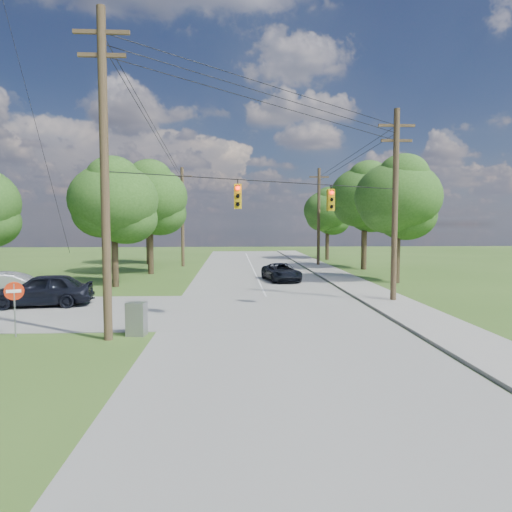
{
  "coord_description": "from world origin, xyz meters",
  "views": [
    {
      "loc": [
        0.02,
        -16.55,
        4.29
      ],
      "look_at": [
        1.14,
        5.0,
        2.78
      ],
      "focal_mm": 32.0,
      "sensor_mm": 36.0,
      "label": 1
    }
  ],
  "objects": [
    {
      "name": "pole_sw",
      "position": [
        -4.6,
        0.4,
        6.23
      ],
      "size": [
        2.0,
        0.32,
        12.0
      ],
      "color": "#4D3C28",
      "rests_on": "ground"
    },
    {
      "name": "tree_e_near",
      "position": [
        12.0,
        16.0,
        6.25
      ],
      "size": [
        6.2,
        6.2,
        8.81
      ],
      "color": "#453622",
      "rests_on": "ground"
    },
    {
      "name": "sidewalk_east",
      "position": [
        8.7,
        5.0,
        0.06
      ],
      "size": [
        2.6,
        100.0,
        0.12
      ],
      "primitive_type": "cube",
      "color": "gray",
      "rests_on": "ground"
    },
    {
      "name": "pole_north_w",
      "position": [
        -5.0,
        30.0,
        5.13
      ],
      "size": [
        2.0,
        0.32,
        10.0
      ],
      "color": "#4D3C28",
      "rests_on": "ground"
    },
    {
      "name": "tree_w_far",
      "position": [
        -9.0,
        33.0,
        6.25
      ],
      "size": [
        6.0,
        6.0,
        8.73
      ],
      "color": "#453622",
      "rests_on": "ground"
    },
    {
      "name": "power_lines",
      "position": [
        1.5,
        11.54,
        9.15
      ],
      "size": [
        13.93,
        29.62,
        4.93
      ],
      "color": "black",
      "rests_on": "ground"
    },
    {
      "name": "tree_w_near",
      "position": [
        -8.0,
        15.0,
        5.92
      ],
      "size": [
        6.0,
        6.0,
        8.4
      ],
      "color": "#453622",
      "rests_on": "ground"
    },
    {
      "name": "tree_w_mid",
      "position": [
        -7.0,
        23.0,
        6.58
      ],
      "size": [
        6.4,
        6.4,
        9.22
      ],
      "color": "#453622",
      "rests_on": "ground"
    },
    {
      "name": "traffic_signals",
      "position": [
        2.55,
        4.43,
        5.5
      ],
      "size": [
        4.91,
        3.27,
        1.05
      ],
      "color": "gold",
      "rests_on": "ground"
    },
    {
      "name": "do_not_enter_sign",
      "position": [
        -8.24,
        1.0,
        1.56
      ],
      "size": [
        0.67,
        0.29,
        2.12
      ],
      "rotation": [
        0.0,
        0.0,
        0.38
      ],
      "color": "gray",
      "rests_on": "ground"
    },
    {
      "name": "control_cabinet",
      "position": [
        -3.68,
        1.0,
        0.65
      ],
      "size": [
        0.79,
        0.62,
        1.29
      ],
      "primitive_type": "cube",
      "rotation": [
        0.0,
        0.0,
        -0.16
      ],
      "color": "gray",
      "rests_on": "ground"
    },
    {
      "name": "car_cross_dark",
      "position": [
        -9.85,
        7.48,
        0.89
      ],
      "size": [
        5.25,
        2.72,
        1.71
      ],
      "primitive_type": "imported",
      "rotation": [
        0.0,
        0.0,
        -1.43
      ],
      "color": "black",
      "rests_on": "cross_road"
    },
    {
      "name": "ground",
      "position": [
        0.0,
        0.0,
        0.0
      ],
      "size": [
        140.0,
        140.0,
        0.0
      ],
      "primitive_type": "plane",
      "color": "#37591D",
      "rests_on": "ground"
    },
    {
      "name": "tree_e_far",
      "position": [
        11.5,
        38.0,
        5.92
      ],
      "size": [
        5.8,
        5.8,
        8.32
      ],
      "color": "#453622",
      "rests_on": "ground"
    },
    {
      "name": "tree_e_mid",
      "position": [
        12.5,
        26.0,
        6.91
      ],
      "size": [
        6.6,
        6.6,
        9.64
      ],
      "color": "#453622",
      "rests_on": "ground"
    },
    {
      "name": "pole_north_e",
      "position": [
        8.9,
        30.0,
        5.13
      ],
      "size": [
        2.0,
        0.32,
        10.0
      ],
      "color": "#4D3C28",
      "rests_on": "ground"
    },
    {
      "name": "car_main_north",
      "position": [
        3.71,
        17.44,
        0.69
      ],
      "size": [
        2.96,
        5.02,
        1.31
      ],
      "primitive_type": "imported",
      "rotation": [
        0.0,
        0.0,
        0.17
      ],
      "color": "black",
      "rests_on": "main_road"
    },
    {
      "name": "main_road",
      "position": [
        2.0,
        5.0,
        0.01
      ],
      "size": [
        10.0,
        100.0,
        0.03
      ],
      "primitive_type": "cube",
      "color": "gray",
      "rests_on": "ground"
    },
    {
      "name": "pole_ne",
      "position": [
        8.9,
        8.0,
        5.47
      ],
      "size": [
        2.0,
        0.32,
        10.5
      ],
      "color": "#4D3C28",
      "rests_on": "ground"
    }
  ]
}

